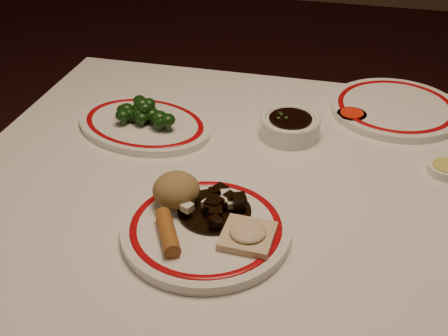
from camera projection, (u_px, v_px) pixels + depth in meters
dining_table at (280, 222)px, 1.07m from camera, size 1.20×0.90×0.75m
main_plate at (206, 229)px, 0.90m from camera, size 0.34×0.34×0.02m
rice_mound at (176, 190)px, 0.92m from camera, size 0.08×0.08×0.06m
spring_roll at (167, 232)px, 0.86m from camera, size 0.07×0.10×0.03m
fried_wonton at (248, 234)px, 0.86m from camera, size 0.08×0.08×0.02m
stirfry_heap at (217, 206)px, 0.92m from camera, size 0.12×0.12×0.03m
broccoli_plate at (145, 124)px, 1.18m from camera, size 0.34×0.31×0.02m
broccoli_pile at (144, 112)px, 1.16m from camera, size 0.14×0.10×0.05m
soy_bowl at (290, 127)px, 1.15m from camera, size 0.12×0.12×0.04m
sweet_sour_dish at (351, 116)px, 1.21m from camera, size 0.06×0.06×0.02m
mustard_dish at (445, 169)px, 1.04m from camera, size 0.06×0.06×0.02m
far_plate at (395, 108)px, 1.24m from camera, size 0.32×0.32×0.02m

